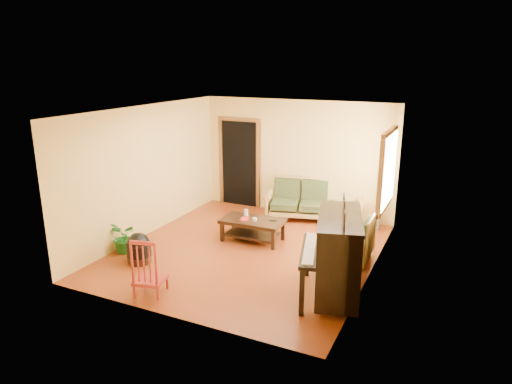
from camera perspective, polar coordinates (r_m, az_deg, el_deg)
The scene contains 16 objects.
floor at distance 8.59m, azimuth -0.97°, elevation -7.35°, with size 5.00×5.00×0.00m, color #61230C.
doorway at distance 11.01m, azimuth -2.08°, elevation 3.55°, with size 1.08×0.16×2.05m, color black.
window at distance 8.68m, azimuth 16.14°, elevation 2.69°, with size 0.12×1.36×1.46m, color white.
sofa at distance 10.16m, azimuth 7.24°, elevation -1.01°, with size 2.09×0.88×0.90m, color olive.
coffee_table at distance 8.98m, azimuth -0.42°, elevation -4.77°, with size 1.21×0.66×0.44m, color black.
armchair at distance 8.24m, azimuth 11.80°, elevation -5.55°, with size 0.81×0.85×0.85m, color olive.
piano at distance 6.88m, azimuth 10.21°, elevation -8.01°, with size 0.85×1.45×1.28m, color black.
footstool at distance 8.30m, azimuth -14.40°, elevation -7.24°, with size 0.42×0.42×0.40m, color black.
red_chair at distance 7.11m, azimuth -13.16°, elevation -8.94°, with size 0.43×0.47×0.92m, color maroon.
leaning_frame at distance 10.10m, azimuth 13.98°, elevation -2.57°, with size 0.40×0.09×0.53m, color gold.
ceramic_crock at distance 9.94m, azimuth 14.60°, elevation -3.73°, with size 0.21×0.21×0.27m, color #314194.
potted_plant at distance 8.73m, azimuth -16.10°, elevation -5.48°, with size 0.54×0.47×0.60m, color #1B5E1B.
book at distance 8.91m, azimuth -1.93°, elevation -3.37°, with size 0.16×0.22×0.02m, color #A61E16.
candle at distance 9.09m, azimuth -1.27°, elevation -2.59°, with size 0.08×0.08×0.13m, color silver.
glass_jar at distance 8.82m, azimuth -0.17°, elevation -3.45°, with size 0.09×0.09×0.06m, color white.
remote at distance 8.83m, azimuth 2.18°, elevation -3.58°, with size 0.14×0.04×0.01m, color black.
Camera 1 is at (3.49, -7.06, 3.42)m, focal length 32.00 mm.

